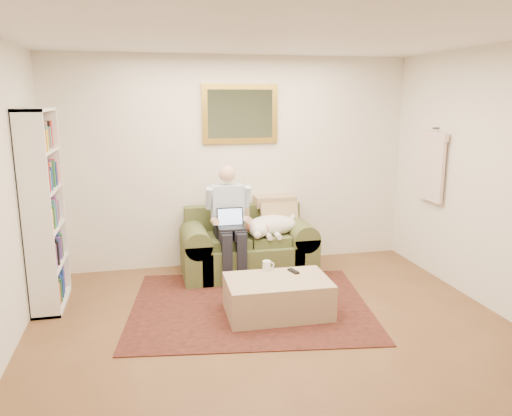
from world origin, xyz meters
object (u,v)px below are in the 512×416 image
object	(u,v)px
bookshelf	(44,210)
sleeping_dog	(272,225)
ottoman	(278,297)
coffee_mug	(267,266)
laptop	(231,223)
seated_man	(230,224)
sofa	(248,251)

from	to	relation	value
bookshelf	sleeping_dog	bearing A→B (deg)	8.92
ottoman	coffee_mug	distance (m)	0.36
sleeping_dog	coffee_mug	size ratio (longest dim) A/B	6.49
laptop	ottoman	size ratio (longest dim) A/B	0.31
ottoman	laptop	bearing A→B (deg)	105.08
sleeping_dog	laptop	bearing A→B (deg)	-166.36
laptop	coffee_mug	size ratio (longest dim) A/B	3.06
laptop	coffee_mug	xyz separation A→B (m)	(0.23, -0.76, -0.28)
seated_man	sleeping_dog	xyz separation A→B (m)	(0.52, 0.06, -0.06)
sofa	sleeping_dog	xyz separation A→B (m)	(0.28, -0.08, 0.33)
sofa	coffee_mug	bearing A→B (deg)	-90.13
ottoman	bookshelf	xyz separation A→B (m)	(-2.22, 0.77, 0.82)
sofa	sleeping_dog	distance (m)	0.44
coffee_mug	seated_man	bearing A→B (deg)	105.98
seated_man	coffee_mug	bearing A→B (deg)	-74.02
seated_man	bookshelf	xyz separation A→B (m)	(-1.94, -0.32, 0.34)
sofa	ottoman	size ratio (longest dim) A/B	1.57
sleeping_dog	coffee_mug	bearing A→B (deg)	-107.89
sofa	seated_man	world-z (taller)	seated_man
seated_man	laptop	bearing A→B (deg)	-90.00
sofa	seated_man	size ratio (longest dim) A/B	1.19
coffee_mug	bookshelf	xyz separation A→B (m)	(-2.18, 0.50, 0.59)
seated_man	sofa	bearing A→B (deg)	31.45
laptop	coffee_mug	distance (m)	0.84
sofa	ottoman	distance (m)	1.24
laptop	ottoman	bearing A→B (deg)	-74.92
laptop	sleeping_dog	bearing A→B (deg)	13.64
ottoman	sofa	bearing A→B (deg)	91.92
seated_man	sleeping_dog	distance (m)	0.53
sofa	seated_man	bearing A→B (deg)	-148.55
sofa	sleeping_dog	size ratio (longest dim) A/B	2.43
seated_man	bookshelf	distance (m)	2.00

